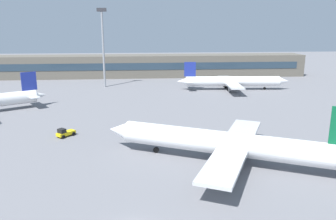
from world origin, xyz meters
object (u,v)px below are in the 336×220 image
(airplane_near, at_px, (227,144))
(baggage_tug_yellow, at_px, (65,133))
(airplane_far, at_px, (233,81))
(floodlight_tower_west, at_px, (103,42))

(airplane_near, bearing_deg, baggage_tug_yellow, 151.37)
(airplane_far, height_order, floodlight_tower_west, floodlight_tower_west)
(baggage_tug_yellow, xyz_separation_m, floodlight_tower_west, (2.53, 55.01, 14.58))
(airplane_near, relative_size, baggage_tug_yellow, 10.55)
(airplane_near, relative_size, airplane_far, 1.03)
(baggage_tug_yellow, relative_size, floodlight_tower_west, 0.14)
(airplane_far, bearing_deg, floodlight_tower_west, 167.84)
(airplane_far, distance_m, floodlight_tower_west, 46.15)
(baggage_tug_yellow, bearing_deg, floodlight_tower_west, 87.37)
(airplane_far, bearing_deg, airplane_near, -106.53)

